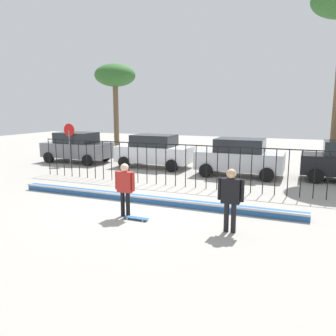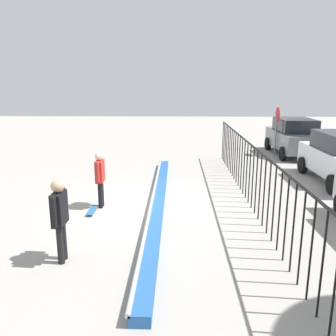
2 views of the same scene
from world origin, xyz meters
name	(u,v)px [view 1 (image 1 of 2)]	position (x,y,z in m)	size (l,w,h in m)	color
ground_plane	(141,206)	(0.00, 0.00, 0.00)	(60.00, 60.00, 0.00)	#9E9991
bowl_coping_ledge	(148,199)	(0.00, 0.57, 0.12)	(11.00, 0.41, 0.27)	#235699
perimeter_fence	(176,161)	(0.00, 3.41, 1.14)	(14.04, 0.04, 1.86)	black
skateboarder	(125,185)	(0.05, -1.15, 1.02)	(0.69, 0.26, 1.71)	black
skateboard	(136,218)	(0.52, -1.32, 0.06)	(0.80, 0.20, 0.07)	#26598C
camera_operator	(231,195)	(3.41, -1.26, 1.07)	(0.72, 0.27, 1.79)	black
parked_car_gray	(77,147)	(-8.20, 7.27, 0.97)	(4.30, 2.12, 1.90)	slate
parked_car_white	(154,151)	(-2.85, 7.38, 0.97)	(4.30, 2.12, 1.90)	silver
parked_car_silver	(240,157)	(2.18, 6.75, 0.97)	(4.30, 2.12, 1.90)	#B7BABF
stop_sign	(69,138)	(-7.93, 6.25, 1.62)	(0.76, 0.07, 2.50)	slate
palm_tree_short	(115,78)	(-7.09, 10.31, 5.45)	(2.77, 2.77, 6.37)	brown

